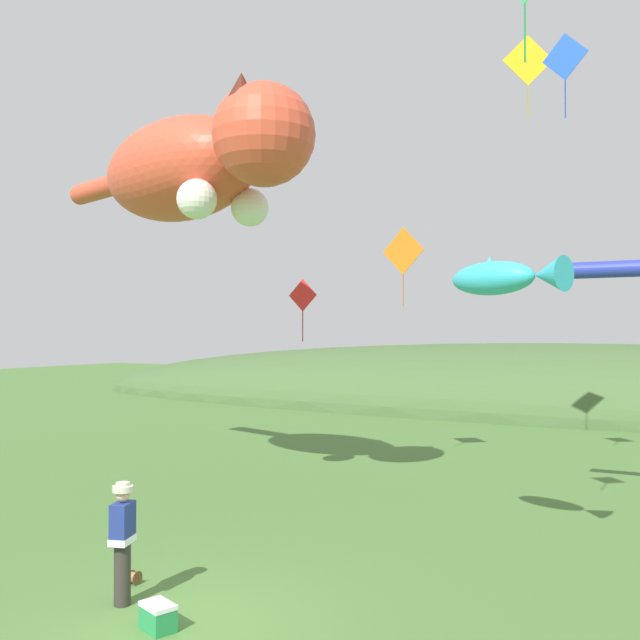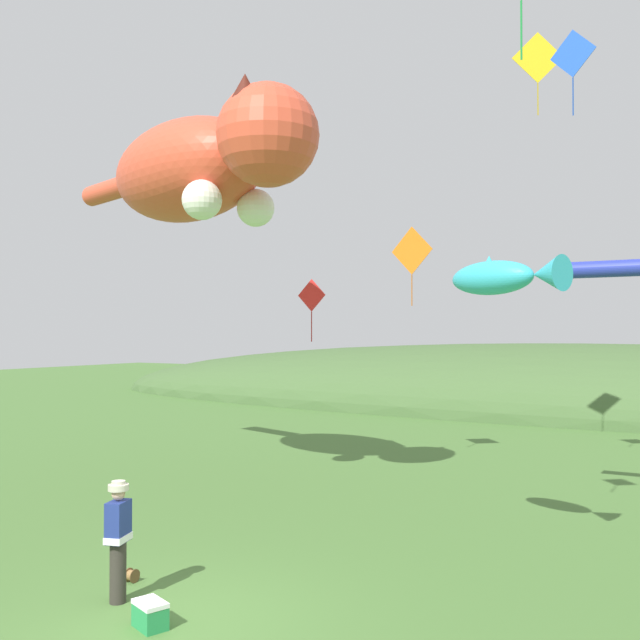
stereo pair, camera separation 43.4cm
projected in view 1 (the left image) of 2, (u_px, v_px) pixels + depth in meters
ground_plane at (179, 625)px, 9.60m from camera, size 120.00×120.00×0.00m
distant_hill_ridge at (617, 414)px, 34.31m from camera, size 60.53×15.79×6.76m
festival_attendant at (123, 539)px, 10.32m from camera, size 0.38×0.48×1.77m
kite_spool at (134, 578)px, 11.15m from camera, size 0.14×0.22×0.22m
picnic_cooler at (158, 617)px, 9.44m from camera, size 0.57×0.47×0.36m
kite_giant_cat at (196, 166)px, 17.71m from camera, size 9.75×4.27×3.04m
kite_fish_windsock at (504, 277)px, 12.03m from camera, size 2.26×1.36×0.68m
kite_tube_streamer at (613, 269)px, 15.21m from camera, size 2.45×0.44×0.44m
kite_diamond_gold at (528, 61)px, 19.98m from camera, size 1.28×0.66×2.33m
kite_diamond_red at (303, 296)px, 21.24m from camera, size 0.97×0.05×1.87m
kite_diamond_blue at (565, 58)px, 16.96m from camera, size 1.11×0.29×2.04m
kite_diamond_orange at (403, 251)px, 20.53m from camera, size 1.36×0.25×2.28m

